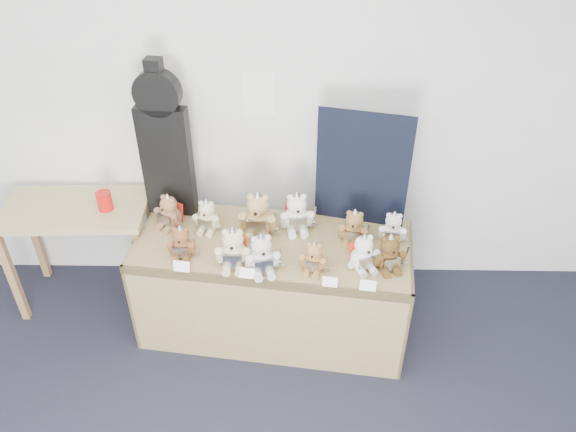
{
  "coord_description": "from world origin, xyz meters",
  "views": [
    {
      "loc": [
        0.52,
        -0.89,
        2.96
      ],
      "look_at": [
        0.47,
        1.8,
        1.02
      ],
      "focal_mm": 35.0,
      "sensor_mm": 36.0,
      "label": 1
    }
  ],
  "objects_px": {
    "teddy_front_left": "(233,249)",
    "teddy_back_centre_right": "(297,214)",
    "teddy_front_far_right": "(363,254)",
    "teddy_back_left": "(207,217)",
    "teddy_front_right": "(314,258)",
    "teddy_back_end": "(393,229)",
    "teddy_front_end": "(389,254)",
    "display_table": "(271,269)",
    "teddy_front_far_left": "(182,243)",
    "teddy_back_right": "(354,228)",
    "teddy_back_far_left": "(169,212)",
    "guitar_case": "(165,143)",
    "red_cup": "(105,201)",
    "side_table": "(78,222)",
    "teddy_front_centre": "(262,255)",
    "teddy_back_centre_left": "(258,216)"
  },
  "relations": [
    {
      "from": "teddy_back_centre_left",
      "to": "teddy_back_centre_right",
      "type": "distance_m",
      "value": 0.25
    },
    {
      "from": "teddy_front_right",
      "to": "teddy_front_far_right",
      "type": "xyz_separation_m",
      "value": [
        0.3,
        0.03,
        0.01
      ]
    },
    {
      "from": "teddy_back_right",
      "to": "teddy_back_far_left",
      "type": "xyz_separation_m",
      "value": [
        -1.19,
        0.15,
        -0.0
      ]
    },
    {
      "from": "teddy_front_right",
      "to": "teddy_back_end",
      "type": "distance_m",
      "value": 0.58
    },
    {
      "from": "teddy_front_far_right",
      "to": "teddy_back_centre_right",
      "type": "relative_size",
      "value": 0.86
    },
    {
      "from": "side_table",
      "to": "teddy_front_far_right",
      "type": "relative_size",
      "value": 3.75
    },
    {
      "from": "teddy_front_end",
      "to": "teddy_back_centre_right",
      "type": "relative_size",
      "value": 0.87
    },
    {
      "from": "display_table",
      "to": "teddy_front_far_left",
      "type": "bearing_deg",
      "value": -165.76
    },
    {
      "from": "teddy_front_end",
      "to": "teddy_back_left",
      "type": "height_order",
      "value": "teddy_front_end"
    },
    {
      "from": "teddy_front_far_right",
      "to": "teddy_back_centre_right",
      "type": "xyz_separation_m",
      "value": [
        -0.4,
        0.38,
        0.02
      ]
    },
    {
      "from": "teddy_front_far_left",
      "to": "teddy_back_far_left",
      "type": "distance_m",
      "value": 0.34
    },
    {
      "from": "teddy_back_end",
      "to": "teddy_back_far_left",
      "type": "height_order",
      "value": "teddy_back_far_left"
    },
    {
      "from": "teddy_back_left",
      "to": "teddy_back_centre_left",
      "type": "distance_m",
      "value": 0.34
    },
    {
      "from": "teddy_back_far_left",
      "to": "side_table",
      "type": "bearing_deg",
      "value": -159.66
    },
    {
      "from": "red_cup",
      "to": "guitar_case",
      "type": "bearing_deg",
      "value": 12.54
    },
    {
      "from": "guitar_case",
      "to": "teddy_back_end",
      "type": "height_order",
      "value": "guitar_case"
    },
    {
      "from": "teddy_front_far_left",
      "to": "display_table",
      "type": "bearing_deg",
      "value": 8.64
    },
    {
      "from": "side_table",
      "to": "teddy_front_far_left",
      "type": "bearing_deg",
      "value": -29.42
    },
    {
      "from": "display_table",
      "to": "teddy_front_right",
      "type": "bearing_deg",
      "value": -26.94
    },
    {
      "from": "red_cup",
      "to": "teddy_back_right",
      "type": "xyz_separation_m",
      "value": [
        1.63,
        -0.22,
        -0.04
      ]
    },
    {
      "from": "teddy_back_far_left",
      "to": "teddy_front_left",
      "type": "bearing_deg",
      "value": -11.98
    },
    {
      "from": "teddy_back_right",
      "to": "teddy_front_centre",
      "type": "bearing_deg",
      "value": -139.52
    },
    {
      "from": "teddy_front_far_left",
      "to": "teddy_back_centre_right",
      "type": "distance_m",
      "value": 0.76
    },
    {
      "from": "teddy_front_far_left",
      "to": "teddy_front_left",
      "type": "bearing_deg",
      "value": -12.15
    },
    {
      "from": "teddy_front_left",
      "to": "teddy_back_left",
      "type": "relative_size",
      "value": 1.22
    },
    {
      "from": "teddy_front_far_left",
      "to": "teddy_back_right",
      "type": "relative_size",
      "value": 0.93
    },
    {
      "from": "red_cup",
      "to": "teddy_front_centre",
      "type": "distance_m",
      "value": 1.19
    },
    {
      "from": "teddy_back_left",
      "to": "teddy_front_centre",
      "type": "bearing_deg",
      "value": -37.45
    },
    {
      "from": "side_table",
      "to": "guitar_case",
      "type": "height_order",
      "value": "guitar_case"
    },
    {
      "from": "teddy_front_centre",
      "to": "teddy_back_right",
      "type": "distance_m",
      "value": 0.63
    },
    {
      "from": "teddy_front_far_left",
      "to": "teddy_front_centre",
      "type": "xyz_separation_m",
      "value": [
        0.5,
        -0.13,
        0.02
      ]
    },
    {
      "from": "teddy_back_centre_right",
      "to": "teddy_front_end",
      "type": "bearing_deg",
      "value": -41.15
    },
    {
      "from": "teddy_front_centre",
      "to": "side_table",
      "type": "bearing_deg",
      "value": 144.33
    },
    {
      "from": "teddy_front_far_left",
      "to": "teddy_front_left",
      "type": "xyz_separation_m",
      "value": [
        0.33,
        -0.08,
        0.02
      ]
    },
    {
      "from": "teddy_back_centre_right",
      "to": "teddy_back_far_left",
      "type": "height_order",
      "value": "teddy_back_centre_right"
    },
    {
      "from": "red_cup",
      "to": "teddy_back_far_left",
      "type": "bearing_deg",
      "value": -9.36
    },
    {
      "from": "teddy_front_right",
      "to": "teddy_back_right",
      "type": "distance_m",
      "value": 0.38
    },
    {
      "from": "teddy_front_far_right",
      "to": "red_cup",
      "type": "bearing_deg",
      "value": 143.56
    },
    {
      "from": "teddy_back_end",
      "to": "teddy_front_far_left",
      "type": "bearing_deg",
      "value": -163.62
    },
    {
      "from": "teddy_front_end",
      "to": "teddy_back_far_left",
      "type": "xyz_separation_m",
      "value": [
        -1.38,
        0.4,
        -0.0
      ]
    },
    {
      "from": "side_table",
      "to": "teddy_back_end",
      "type": "relative_size",
      "value": 4.11
    },
    {
      "from": "teddy_back_end",
      "to": "teddy_front_end",
      "type": "bearing_deg",
      "value": -93.07
    },
    {
      "from": "teddy_front_left",
      "to": "teddy_back_centre_right",
      "type": "bearing_deg",
      "value": 45.12
    },
    {
      "from": "teddy_front_centre",
      "to": "teddy_front_far_right",
      "type": "height_order",
      "value": "teddy_front_centre"
    },
    {
      "from": "teddy_back_far_left",
      "to": "teddy_back_end",
      "type": "bearing_deg",
      "value": 22.95
    },
    {
      "from": "teddy_front_far_right",
      "to": "teddy_front_centre",
      "type": "bearing_deg",
      "value": 163.1
    },
    {
      "from": "teddy_back_centre_right",
      "to": "teddy_back_end",
      "type": "bearing_deg",
      "value": -17.62
    },
    {
      "from": "teddy_back_left",
      "to": "teddy_front_far_right",
      "type": "bearing_deg",
      "value": -11.1
    },
    {
      "from": "guitar_case",
      "to": "red_cup",
      "type": "xyz_separation_m",
      "value": [
        -0.43,
        -0.1,
        -0.39
      ]
    },
    {
      "from": "teddy_front_far_right",
      "to": "teddy_back_left",
      "type": "height_order",
      "value": "teddy_front_far_right"
    }
  ]
}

